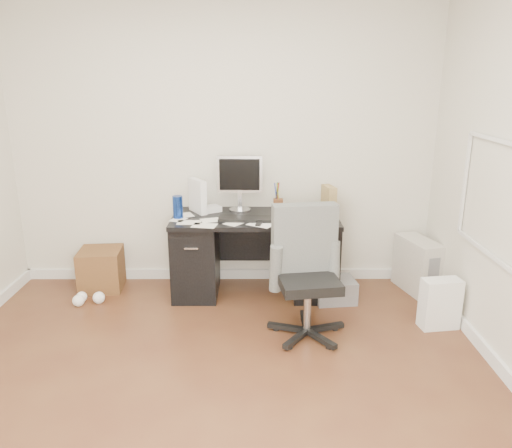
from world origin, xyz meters
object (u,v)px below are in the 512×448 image
at_px(desk, 255,253).
at_px(keyboard, 247,219).
at_px(pc_tower, 417,265).
at_px(lcd_monitor, 240,183).
at_px(office_chair, 308,275).
at_px(wicker_basket, 101,269).

distance_m(desk, keyboard, 0.40).
xyz_separation_m(desk, pc_tower, (1.54, 0.04, -0.15)).
xyz_separation_m(lcd_monitor, office_chair, (0.55, -1.01, -0.50)).
distance_m(desk, office_chair, 0.92).
bearing_deg(keyboard, wicker_basket, 173.90).
height_order(lcd_monitor, wicker_basket, lcd_monitor).
bearing_deg(keyboard, pc_tower, 9.85).
height_order(desk, keyboard, keyboard).
bearing_deg(wicker_basket, desk, -4.04).
bearing_deg(office_chair, keyboard, 117.12).
bearing_deg(wicker_basket, office_chair, -26.03).
bearing_deg(office_chair, desk, 108.54).
relative_size(lcd_monitor, wicker_basket, 1.37).
bearing_deg(pc_tower, keyboard, 170.97).
distance_m(desk, pc_tower, 1.54).
xyz_separation_m(office_chair, pc_tower, (1.13, 0.86, -0.26)).
relative_size(keyboard, wicker_basket, 1.28).
bearing_deg(pc_tower, desk, 166.29).
height_order(desk, wicker_basket, desk).
bearing_deg(wicker_basket, lcd_monitor, 3.62).
bearing_deg(desk, keyboard, -118.26).
relative_size(keyboard, pc_tower, 0.98).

